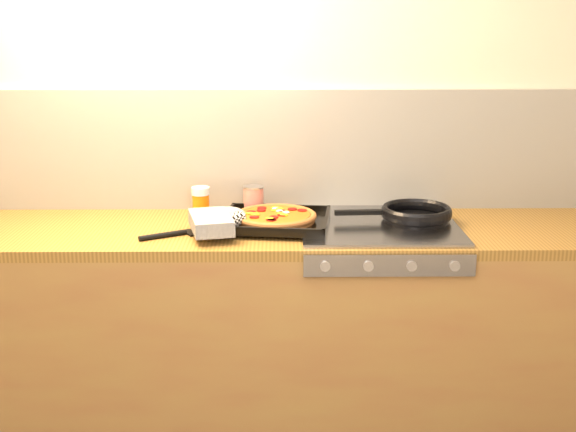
{
  "coord_description": "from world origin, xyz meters",
  "views": [
    {
      "loc": [
        0.07,
        -1.57,
        1.67
      ],
      "look_at": [
        0.1,
        1.08,
        0.95
      ],
      "focal_mm": 45.0,
      "sensor_mm": 36.0,
      "label": 1
    }
  ],
  "objects_px": {
    "pizza_on_tray": "(258,219)",
    "juice_glass": "(201,201)",
    "tomato_can": "(254,200)",
    "frying_pan": "(415,214)"
  },
  "relations": [
    {
      "from": "pizza_on_tray",
      "to": "juice_glass",
      "type": "bearing_deg",
      "value": 140.49
    },
    {
      "from": "pizza_on_tray",
      "to": "tomato_can",
      "type": "distance_m",
      "value": 0.22
    },
    {
      "from": "frying_pan",
      "to": "tomato_can",
      "type": "height_order",
      "value": "tomato_can"
    },
    {
      "from": "pizza_on_tray",
      "to": "tomato_can",
      "type": "bearing_deg",
      "value": 96.5
    },
    {
      "from": "pizza_on_tray",
      "to": "tomato_can",
      "type": "xyz_separation_m",
      "value": [
        -0.03,
        0.22,
        0.02
      ]
    },
    {
      "from": "pizza_on_tray",
      "to": "juice_glass",
      "type": "relative_size",
      "value": 4.55
    },
    {
      "from": "frying_pan",
      "to": "pizza_on_tray",
      "type": "bearing_deg",
      "value": -173.07
    },
    {
      "from": "pizza_on_tray",
      "to": "frying_pan",
      "type": "distance_m",
      "value": 0.61
    },
    {
      "from": "pizza_on_tray",
      "to": "frying_pan",
      "type": "bearing_deg",
      "value": 6.93
    },
    {
      "from": "frying_pan",
      "to": "juice_glass",
      "type": "bearing_deg",
      "value": 171.8
    }
  ]
}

